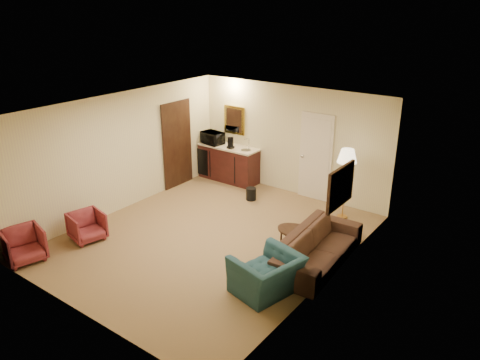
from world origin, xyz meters
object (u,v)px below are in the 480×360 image
Objects in this scene: floor_lamp at (345,184)px; coffee_maker at (230,143)px; wetbar_cabinet at (229,163)px; rose_chair_near at (87,225)px; sofa at (319,242)px; waste_bin at (251,194)px; teal_armchair at (267,268)px; rose_chair_far at (23,244)px; microwave at (212,137)px; coffee_table at (297,241)px.

floor_lamp is 5.49× the size of coffee_maker.
floor_lamp reaches higher than wetbar_cabinet.
wetbar_cabinet is at bearing 9.41° from rose_chair_near.
sofa reaches higher than waste_bin.
teal_armchair is (-0.25, -1.30, 0.01)m from sofa.
sofa is at bearing -52.20° from rose_chair_near.
microwave is at bearing 14.12° from rose_chair_far.
teal_armchair reaches higher than rose_chair_near.
microwave is (-3.82, 0.24, 0.34)m from floor_lamp.
teal_armchair is 3.85m from rose_chair_near.
coffee_maker is at bearing 7.34° from rose_chair_far.
waste_bin is (1.71, 4.65, -0.19)m from rose_chair_far.
rose_chair_near is at bearing -150.47° from coffee_table.
wetbar_cabinet is 4.45m from sofa.
coffee_maker reaches higher than sofa.
teal_armchair is 1.49× the size of rose_chair_far.
floor_lamp is at bearing 10.61° from waste_bin.
teal_armchair is at bearing -63.35° from coffee_maker.
rose_chair_near is at bearing -79.33° from microwave.
wetbar_cabinet is 2.62× the size of rose_chair_near.
coffee_maker is (-3.40, 3.50, 0.62)m from teal_armchair.
coffee_table is at bearing -35.53° from waste_bin.
coffee_table is at bearing -47.67° from rose_chair_near.
wetbar_cabinet reaches higher than waste_bin.
microwave is at bearing -170.87° from wetbar_cabinet.
wetbar_cabinet is 2.90× the size of microwave.
wetbar_cabinet is at bearing -122.12° from teal_armchair.
microwave is (-4.27, 2.25, 0.68)m from sofa.
teal_armchair is at bearing -86.53° from floor_lamp.
wetbar_cabinet is at bearing 174.54° from floor_lamp.
wetbar_cabinet is 2.10× the size of coffee_table.
coffee_table reaches higher than waste_bin.
rose_chair_near reaches higher than coffee_table.
microwave reaches higher than teal_armchair.
rose_chair_near is at bearing -93.40° from wetbar_cabinet.
wetbar_cabinet is 3.38m from floor_lamp.
coffee_maker reaches higher than rose_chair_near.
wetbar_cabinet is 1.45m from waste_bin.
rose_chair_far is (-4.05, -1.75, -0.10)m from teal_armchair.
sofa is 2.08m from floor_lamp.
rose_chair_far is 6.37m from floor_lamp.
wetbar_cabinet is at bearing 149.34° from waste_bin.
teal_armchair is at bearing -33.77° from microwave.
teal_armchair is at bearing -51.15° from waste_bin.
waste_bin is at bearing 54.62° from sofa.
wetbar_cabinet reaches higher than teal_armchair.
wetbar_cabinet is 5.40m from rose_chair_far.
coffee_maker is at bearing 3.55° from microwave.
wetbar_cabinet is 1.62× the size of teal_armchair.
wetbar_cabinet is 0.63m from coffee_maker.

